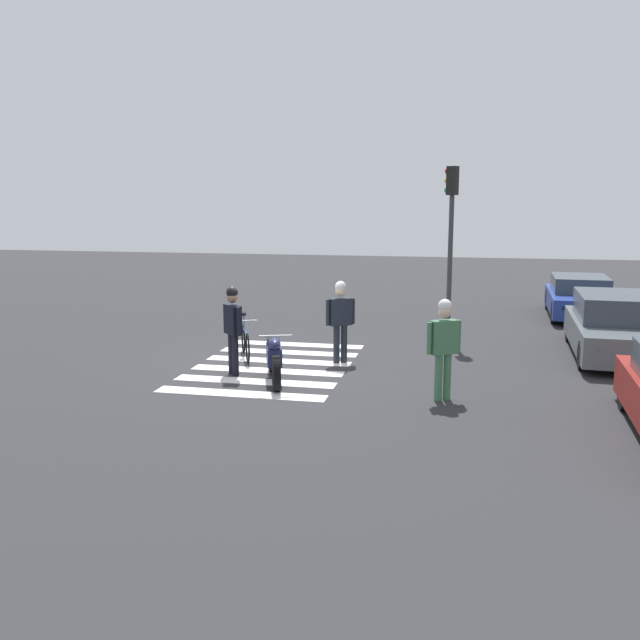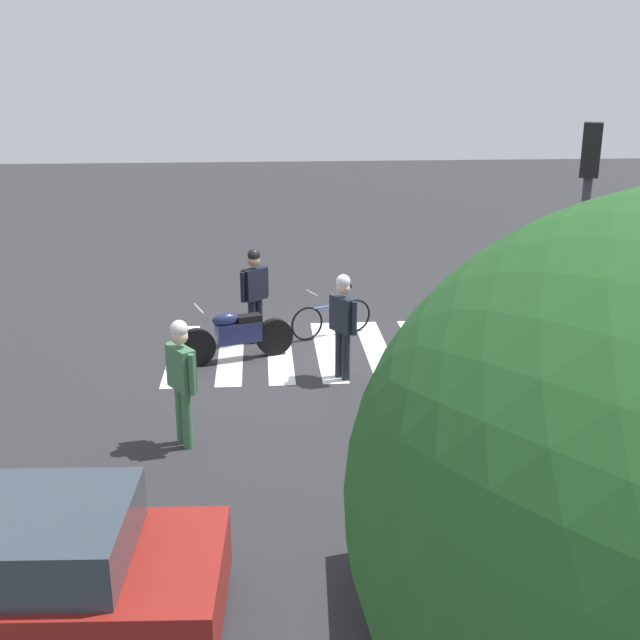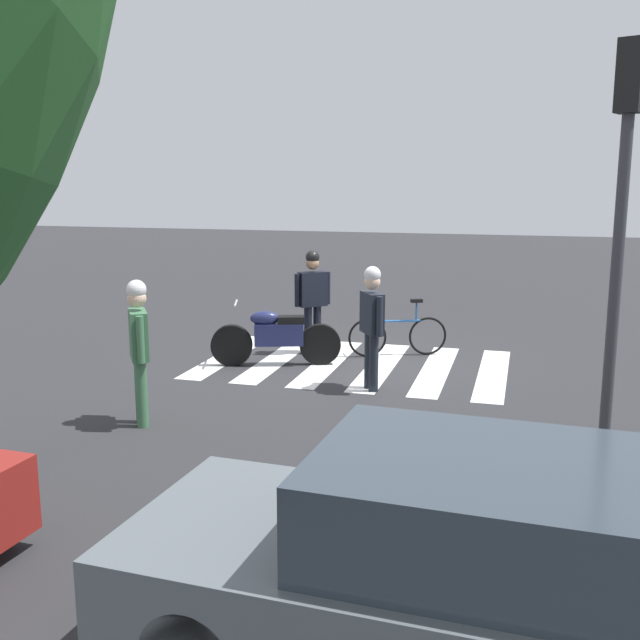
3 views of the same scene
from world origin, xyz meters
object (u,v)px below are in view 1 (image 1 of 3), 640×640
(pedestrian_bystander, at_px, (444,342))
(car_grey_coupe, at_px, (614,327))
(officer_on_foot, at_px, (233,324))
(leaning_bicycle, at_px, (245,342))
(officer_by_motorcycle, at_px, (340,316))
(car_blue_hatchback, at_px, (580,297))
(police_motorcycle, at_px, (274,358))
(traffic_light_pole, at_px, (451,225))

(pedestrian_bystander, bearing_deg, car_grey_coupe, 139.93)
(officer_on_foot, height_order, pedestrian_bystander, pedestrian_bystander)
(leaning_bicycle, relative_size, officer_by_motorcycle, 0.89)
(officer_on_foot, relative_size, car_grey_coupe, 0.40)
(officer_by_motorcycle, height_order, car_blue_hatchback, officer_by_motorcycle)
(police_motorcycle, relative_size, officer_by_motorcycle, 1.14)
(officer_on_foot, relative_size, officer_by_motorcycle, 1.01)
(car_blue_hatchback, height_order, car_grey_coupe, car_grey_coupe)
(traffic_light_pole, bearing_deg, pedestrian_bystander, 0.65)
(police_motorcycle, height_order, pedestrian_bystander, pedestrian_bystander)
(leaning_bicycle, bearing_deg, officer_by_motorcycle, 89.52)
(officer_on_foot, bearing_deg, pedestrian_bystander, 77.04)
(police_motorcycle, relative_size, car_blue_hatchback, 0.49)
(leaning_bicycle, height_order, car_grey_coupe, car_grey_coupe)
(car_blue_hatchback, distance_m, car_grey_coupe, 5.51)
(officer_on_foot, relative_size, traffic_light_pole, 0.42)
(officer_by_motorcycle, distance_m, traffic_light_pole, 4.18)
(officer_by_motorcycle, xyz_separation_m, pedestrian_bystander, (2.45, 2.30, 0.01))
(car_grey_coupe, bearing_deg, traffic_light_pole, -105.14)
(leaning_bicycle, height_order, officer_by_motorcycle, officer_by_motorcycle)
(leaning_bicycle, xyz_separation_m, officer_by_motorcycle, (0.02, 2.19, 0.68))
(car_blue_hatchback, bearing_deg, officer_by_motorcycle, -39.25)
(car_grey_coupe, bearing_deg, leaning_bicycle, -76.63)
(leaning_bicycle, xyz_separation_m, traffic_light_pole, (-2.97, 4.44, 2.55))
(police_motorcycle, distance_m, officer_by_motorcycle, 2.15)
(police_motorcycle, xyz_separation_m, officer_on_foot, (-0.34, -0.96, 0.59))
(car_grey_coupe, bearing_deg, police_motorcycle, -61.74)
(car_grey_coupe, bearing_deg, officer_on_foot, -66.74)
(police_motorcycle, bearing_deg, officer_on_foot, -109.58)
(pedestrian_bystander, height_order, car_grey_coupe, pedestrian_bystander)
(officer_on_foot, height_order, traffic_light_pole, traffic_light_pole)
(car_blue_hatchback, height_order, traffic_light_pole, traffic_light_pole)
(car_grey_coupe, relative_size, traffic_light_pole, 1.05)
(traffic_light_pole, bearing_deg, officer_on_foot, -43.38)
(car_blue_hatchback, bearing_deg, police_motorcycle, -37.47)
(leaning_bicycle, height_order, pedestrian_bystander, pedestrian_bystander)
(officer_on_foot, bearing_deg, car_grey_coupe, 113.26)
(pedestrian_bystander, xyz_separation_m, car_grey_coupe, (-4.42, 3.72, -0.40))
(police_motorcycle, bearing_deg, pedestrian_bystander, 79.04)
(traffic_light_pole, bearing_deg, officer_by_motorcycle, -36.85)
(police_motorcycle, relative_size, pedestrian_bystander, 1.13)
(leaning_bicycle, xyz_separation_m, car_blue_hatchback, (-7.47, 8.31, 0.23))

